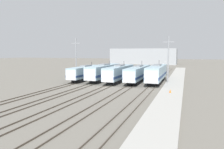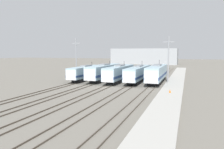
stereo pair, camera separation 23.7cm
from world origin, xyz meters
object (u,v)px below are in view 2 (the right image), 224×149
locomotive_center (119,73)px  catenary_tower_right (168,59)px  locomotive_far_right (157,73)px  traffic_cone (170,91)px  locomotive_center_right (138,73)px  catenary_tower_left (76,58)px  locomotive_far_left (85,72)px  locomotive_center_left (104,72)px

locomotive_center → catenary_tower_right: catenary_tower_right is taller
locomotive_center → locomotive_far_right: (9.09, 1.19, 0.09)m
catenary_tower_right → traffic_cone: bearing=-83.6°
locomotive_center_right → locomotive_far_right: 4.55m
locomotive_center_right → locomotive_far_right: (4.55, 0.06, 0.14)m
locomotive_center → catenary_tower_left: (-11.85, -0.04, 3.58)m
traffic_cone → catenary_tower_right: bearing=96.4°
locomotive_far_left → locomotive_center_right: 13.71m
catenary_tower_left → locomotive_center_left: bearing=9.1°
locomotive_far_right → catenary_tower_right: bearing=-24.3°
locomotive_far_left → traffic_cone: bearing=-29.8°
locomotive_center_right → traffic_cone: locomotive_center_right is taller
locomotive_far_right → locomotive_center_left: bearing=-179.8°
locomotive_far_right → traffic_cone: size_ratio=31.42×
locomotive_far_left → catenary_tower_left: 4.62m
locomotive_center_left → catenary_tower_left: bearing=-170.9°
locomotive_center → catenary_tower_left: size_ratio=1.64×
locomotive_center → catenary_tower_left: catenary_tower_left is taller
locomotive_center_left → locomotive_center: size_ratio=1.02×
locomotive_center_right → traffic_cone: 16.75m
locomotive_far_left → locomotive_center_right: (13.64, 1.41, 0.06)m
locomotive_far_right → traffic_cone: (4.20, -14.27, -1.61)m
locomotive_far_right → catenary_tower_left: bearing=-176.6°
locomotive_center → traffic_cone: size_ratio=31.58×
locomotive_far_left → locomotive_far_right: locomotive_far_right is taller
locomotive_far_right → catenary_tower_left: (-20.94, -1.23, 3.49)m
locomotive_far_left → locomotive_center_left: bearing=17.2°
locomotive_far_left → locomotive_center: bearing=1.8°
locomotive_center → locomotive_center_right: size_ratio=0.94×
catenary_tower_right → locomotive_center_left: bearing=175.9°
locomotive_center_right → locomotive_center_left: bearing=180.0°
locomotive_center_left → traffic_cone: bearing=-38.6°
locomotive_far_left → locomotive_far_right: size_ratio=0.90×
locomotive_center → traffic_cone: bearing=-44.6°
locomotive_center_right → locomotive_far_right: size_ratio=1.07×
locomotive_center_left → traffic_cone: 22.86m
locomotive_center → locomotive_far_right: size_ratio=1.01×
locomotive_far_right → catenary_tower_right: catenary_tower_right is taller
locomotive_center_right → catenary_tower_right: (7.27, -1.17, 3.64)m
locomotive_center_left → catenary_tower_left: 8.20m
locomotive_center_right → locomotive_center: bearing=-166.1°
locomotive_center_left → catenary_tower_right: bearing=-4.1°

